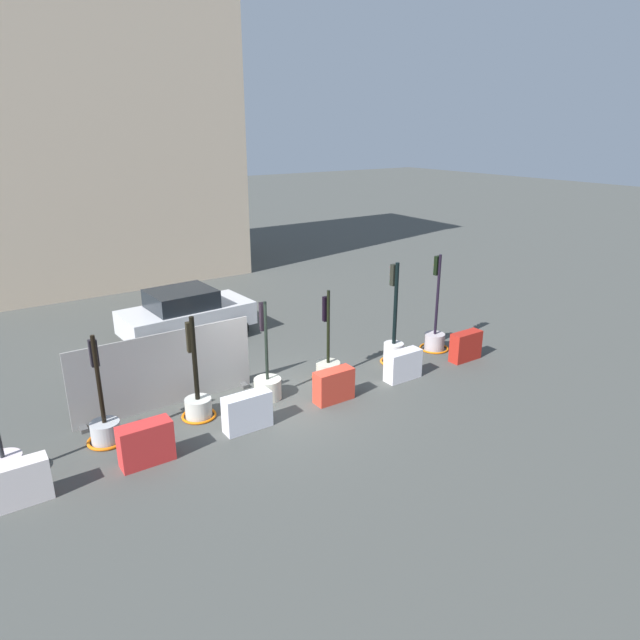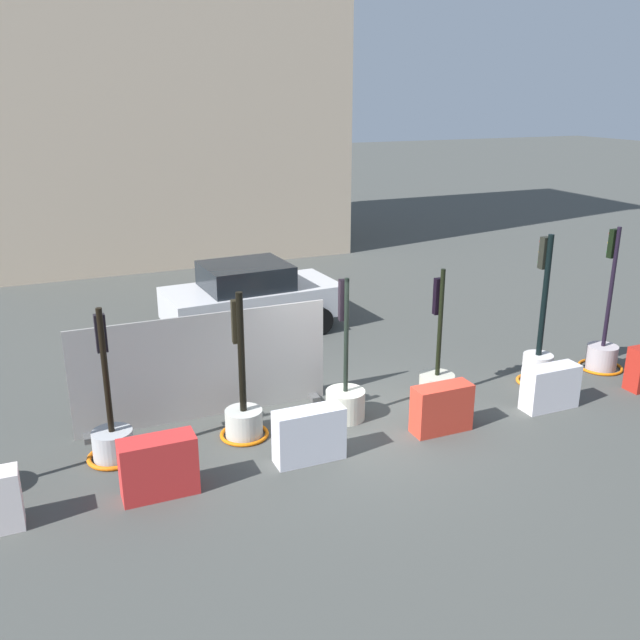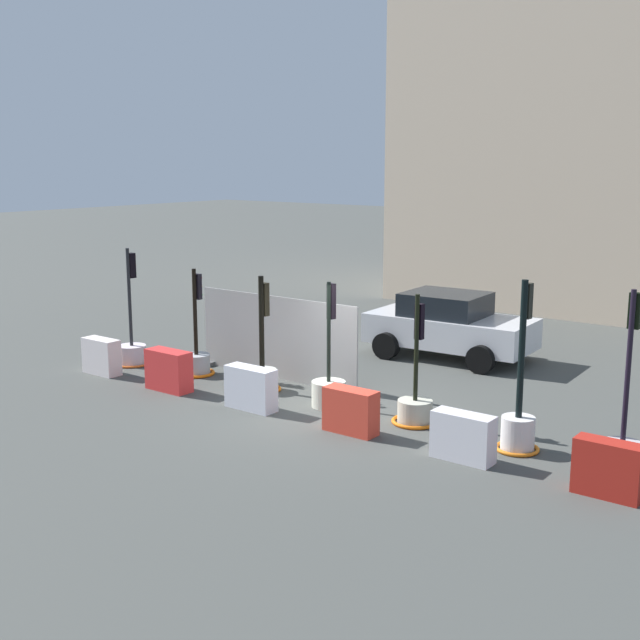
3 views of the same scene
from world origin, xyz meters
The scene contains 14 objects.
ground_plane centered at (0.00, 0.00, 0.00)m, with size 120.00×120.00×0.00m, color #464844.
traffic_light_1 centered at (-4.04, 0.41, 0.38)m, with size 0.84×0.84×2.48m.
traffic_light_2 centered at (-1.93, 0.32, 0.46)m, with size 0.82×0.82×2.51m.
traffic_light_3 centered at (-0.10, 0.26, 0.43)m, with size 0.69×0.69×2.56m.
traffic_light_4 centered at (1.86, 0.39, 0.35)m, with size 0.89×0.89×2.49m.
traffic_light_5 centered at (4.03, 0.18, 0.55)m, with size 0.77×0.77×2.98m.
traffic_light_6 centered at (5.77, 0.26, 0.46)m, with size 0.89×0.89×2.98m.
construction_barrier_1 centered at (-3.56, -0.90, 0.44)m, with size 1.07×0.44×0.89m.
construction_barrier_2 centered at (-1.22, -0.84, 0.43)m, with size 1.11×0.39×0.86m.
construction_barrier_3 centered at (1.20, -0.81, 0.41)m, with size 1.02×0.40×0.83m.
construction_barrier_4 centered at (3.49, -0.82, 0.40)m, with size 1.05×0.40×0.81m.
car_white_van centered at (-0.18, 5.43, 0.83)m, with size 4.19×2.47×1.64m.
building_main_facade centered at (-0.40, 15.45, 8.05)m, with size 12.35×7.39×16.04m.
site_fence_panel centered at (-2.33, 1.27, 0.91)m, with size 4.48×0.50×1.91m.
Camera 2 is at (-4.81, -9.70, 5.52)m, focal length 38.71 mm.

